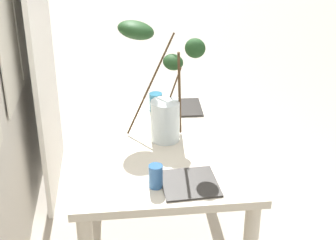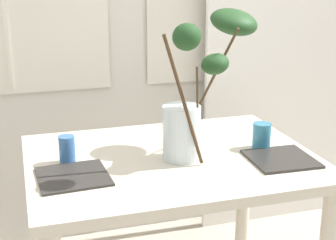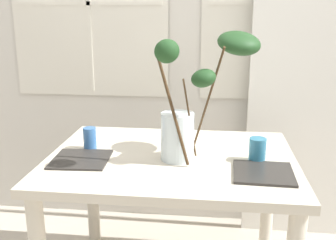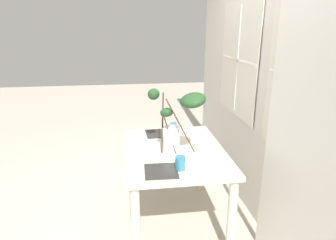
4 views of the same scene
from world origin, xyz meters
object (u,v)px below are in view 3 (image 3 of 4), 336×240
drinking_glass_blue_left (90,138)px  plate_square_left (81,159)px  dining_table (171,178)px  plate_square_right (263,173)px  vase_with_branches (198,99)px  drinking_glass_blue_right (257,150)px

drinking_glass_blue_left → plate_square_left: drinking_glass_blue_left is taller
dining_table → drinking_glass_blue_left: size_ratio=10.54×
plate_square_right → plate_square_left: bearing=175.2°
drinking_glass_blue_left → plate_square_right: drinking_glass_blue_left is taller
drinking_glass_blue_left → plate_square_left: 0.16m
vase_with_branches → drinking_glass_blue_right: (0.28, -0.01, -0.23)m
vase_with_branches → drinking_glass_blue_right: vase_with_branches is taller
dining_table → vase_with_branches: 0.42m
plate_square_left → drinking_glass_blue_left: bearing=91.0°
drinking_glass_blue_right → plate_square_left: 0.81m
vase_with_branches → drinking_glass_blue_left: vase_with_branches is taller
plate_square_left → plate_square_right: (0.82, -0.07, 0.00)m
vase_with_branches → plate_square_right: 0.43m
dining_table → plate_square_left: size_ratio=4.57×
drinking_glass_blue_left → drinking_glass_blue_right: 0.82m
plate_square_left → drinking_glass_blue_right: bearing=5.7°
drinking_glass_blue_left → dining_table: bearing=-7.3°
vase_with_branches → plate_square_left: (-0.53, -0.09, -0.28)m
vase_with_branches → drinking_glass_blue_left: bearing=172.9°
drinking_glass_blue_right → plate_square_left: bearing=-174.3°
vase_with_branches → drinking_glass_blue_right: bearing=-1.4°
drinking_glass_blue_right → plate_square_right: bearing=-85.0°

